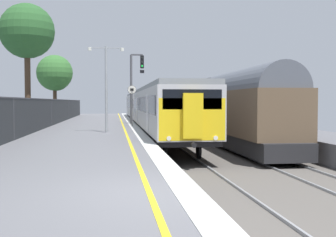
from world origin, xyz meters
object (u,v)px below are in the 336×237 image
object	(u,v)px
freight_train_adjacent_track	(197,105)
platform_lamp_mid	(106,81)
commuter_train_at_platform	(150,107)
background_tree_centre	(55,74)
background_tree_right	(26,33)
speed_limit_sign	(132,100)
signal_gantry	(134,81)

from	to	relation	value
freight_train_adjacent_track	platform_lamp_mid	world-z (taller)	platform_lamp_mid
commuter_train_at_platform	background_tree_centre	bearing A→B (deg)	132.54
freight_train_adjacent_track	platform_lamp_mid	xyz separation A→B (m)	(-7.53, -11.97, 1.50)
freight_train_adjacent_track	background_tree_centre	size ratio (longest dim) A/B	5.90
commuter_train_at_platform	background_tree_right	bearing A→B (deg)	-139.14
speed_limit_sign	background_tree_right	world-z (taller)	background_tree_right
background_tree_centre	platform_lamp_mid	bearing A→B (deg)	-75.75
speed_limit_sign	background_tree_centre	xyz separation A→B (m)	(-7.46, 17.24, 2.84)
freight_train_adjacent_track	background_tree_centre	distance (m)	17.44
signal_gantry	background_tree_centre	bearing A→B (deg)	120.03
platform_lamp_mid	background_tree_centre	xyz separation A→B (m)	(-5.78, 22.77, 1.75)
freight_train_adjacent_track	signal_gantry	xyz separation A→B (m)	(-5.49, -2.72, 1.98)
signal_gantry	freight_train_adjacent_track	bearing A→B (deg)	26.37
signal_gantry	background_tree_right	world-z (taller)	background_tree_right
signal_gantry	platform_lamp_mid	size ratio (longest dim) A/B	1.12
platform_lamp_mid	background_tree_right	distance (m)	8.02
commuter_train_at_platform	speed_limit_sign	bearing A→B (deg)	-104.58
commuter_train_at_platform	background_tree_centre	world-z (taller)	background_tree_centre
background_tree_right	signal_gantry	bearing A→B (deg)	30.07
freight_train_adjacent_track	background_tree_centre	xyz separation A→B (m)	(-13.31, 10.80, 3.25)
platform_lamp_mid	freight_train_adjacent_track	bearing A→B (deg)	57.84
freight_train_adjacent_track	speed_limit_sign	xyz separation A→B (m)	(-5.85, -6.44, 0.41)
platform_lamp_mid	background_tree_right	size ratio (longest dim) A/B	0.59
background_tree_centre	background_tree_right	size ratio (longest dim) A/B	0.82
freight_train_adjacent_track	signal_gantry	size ratio (longest dim) A/B	7.30
commuter_train_at_platform	background_tree_centre	xyz separation A→B (m)	(-9.30, 10.14, 3.39)
platform_lamp_mid	signal_gantry	bearing A→B (deg)	77.60
freight_train_adjacent_track	speed_limit_sign	distance (m)	8.71
commuter_train_at_platform	freight_train_adjacent_track	distance (m)	4.06
background_tree_centre	signal_gantry	bearing A→B (deg)	-59.97
speed_limit_sign	platform_lamp_mid	bearing A→B (deg)	-106.85
signal_gantry	platform_lamp_mid	world-z (taller)	signal_gantry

